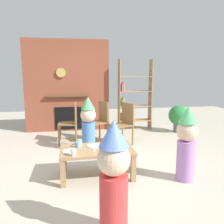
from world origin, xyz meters
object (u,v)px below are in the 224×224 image
object	(u,v)px
bookshelf	(133,97)
paper_plate_front	(94,146)
dining_chair_right	(124,121)
coffee_table	(97,153)
dining_chair_middle	(100,119)
paper_cup_far_left	(80,142)
child_in_pink	(187,142)
paper_cup_center	(121,148)
potted_plant_tall	(179,116)
paper_cup_near_left	(78,144)
child_by_the_chairs	(88,123)
paper_cup_near_right	(73,152)
birthday_cake_slice	(110,148)
child_with_cone_hat	(114,176)
paper_plate_rear	(69,151)
dining_chair_left	(72,120)

from	to	relation	value
bookshelf	paper_plate_front	xyz separation A→B (m)	(-1.31, -2.59, -0.46)
dining_chair_right	coffee_table	bearing A→B (deg)	37.70
dining_chair_middle	dining_chair_right	xyz separation A→B (m)	(0.49, -0.34, 0.00)
paper_cup_far_left	child_in_pink	distance (m)	1.60
paper_cup_center	potted_plant_tall	bearing A→B (deg)	48.81
paper_cup_near_left	child_by_the_chairs	size ratio (longest dim) A/B	0.08
bookshelf	paper_cup_near_right	bearing A→B (deg)	-118.87
child_by_the_chairs	bookshelf	bearing A→B (deg)	137.73
birthday_cake_slice	dining_chair_middle	size ratio (longest dim) A/B	0.11
paper_cup_far_left	child_with_cone_hat	distance (m)	1.52
paper_cup_near_right	child_by_the_chairs	world-z (taller)	child_by_the_chairs
paper_cup_far_left	potted_plant_tall	bearing A→B (deg)	36.99
paper_cup_near_right	paper_plate_rear	world-z (taller)	paper_cup_near_right
child_by_the_chairs	dining_chair_middle	bearing A→B (deg)	152.51
dining_chair_left	paper_cup_far_left	bearing A→B (deg)	97.05
paper_cup_center	birthday_cake_slice	xyz separation A→B (m)	(-0.16, 0.02, -0.01)
paper_cup_near_right	child_by_the_chairs	xyz separation A→B (m)	(0.30, 1.37, 0.09)
child_by_the_chairs	dining_chair_middle	world-z (taller)	child_by_the_chairs
child_with_cone_hat	paper_cup_far_left	bearing A→B (deg)	9.12
paper_cup_near_left	child_with_cone_hat	size ratio (longest dim) A/B	0.08
birthday_cake_slice	child_by_the_chairs	bearing A→B (deg)	99.80
paper_cup_far_left	dining_chair_middle	distance (m)	1.65
paper_cup_near_right	dining_chair_left	world-z (taller)	dining_chair_left
child_in_pink	birthday_cake_slice	bearing A→B (deg)	3.77
child_in_pink	dining_chair_middle	size ratio (longest dim) A/B	1.21
paper_cup_near_right	child_by_the_chairs	size ratio (longest dim) A/B	0.10
coffee_table	dining_chair_left	distance (m)	1.78
bookshelf	paper_cup_far_left	world-z (taller)	bookshelf
paper_plate_rear	child_in_pink	bearing A→B (deg)	-9.48
dining_chair_middle	birthday_cake_slice	bearing A→B (deg)	64.50
paper_cup_center	dining_chair_middle	xyz separation A→B (m)	(-0.06, 1.94, 0.04)
coffee_table	dining_chair_right	size ratio (longest dim) A/B	1.19
dining_chair_middle	dining_chair_right	bearing A→B (deg)	122.89
paper_cup_near_left	child_in_pink	xyz separation A→B (m)	(1.52, -0.45, 0.10)
child_by_the_chairs	dining_chair_left	distance (m)	0.69
paper_cup_far_left	birthday_cake_slice	bearing A→B (deg)	-39.46
dining_chair_right	paper_cup_near_right	bearing A→B (deg)	32.26
dining_chair_left	dining_chair_middle	xyz separation A→B (m)	(0.64, 0.06, 0.00)
child_by_the_chairs	dining_chair_left	world-z (taller)	child_by_the_chairs
child_by_the_chairs	paper_cup_near_left	bearing A→B (deg)	-14.94
paper_cup_far_left	potted_plant_tall	size ratio (longest dim) A/B	0.12
bookshelf	coffee_table	xyz separation A→B (m)	(-1.28, -2.71, -0.53)
paper_cup_center	child_in_pink	size ratio (longest dim) A/B	0.08
paper_cup_near_left	dining_chair_middle	size ratio (longest dim) A/B	0.10
dining_chair_left	dining_chair_right	xyz separation A→B (m)	(1.13, -0.28, 0.00)
child_with_cone_hat	child_in_pink	xyz separation A→B (m)	(1.23, 0.93, -0.02)
paper_cup_near_left	dining_chair_middle	bearing A→B (deg)	72.13
bookshelf	paper_cup_near_left	size ratio (longest dim) A/B	20.72
paper_cup_far_left	dining_chair_middle	bearing A→B (deg)	71.93
coffee_table	paper_plate_front	world-z (taller)	paper_plate_front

